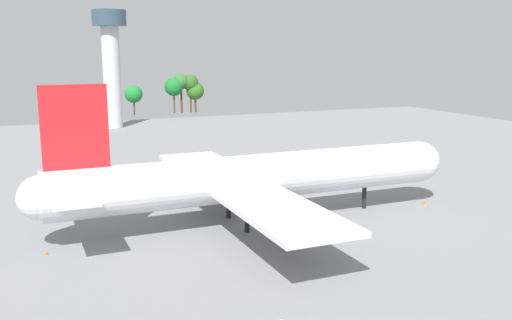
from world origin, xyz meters
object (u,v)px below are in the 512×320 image
Objects in this scene: safety_cone_tail at (46,253)px; control_tower at (111,57)px; cargo_airplane at (255,178)px; safety_cone_nose at (424,202)px.

safety_cone_tail is 120.09m from control_tower.
cargo_airplane is 77.10× the size of safety_cone_nose.
safety_cone_nose is at bearing -74.72° from control_tower.
cargo_airplane is 113.77m from control_tower.
control_tower is (27.58, 114.69, 22.53)m from safety_cone_tail.
safety_cone_nose is 58.90m from safety_cone_tail.
control_tower is (-1.72, 112.62, 16.05)m from cargo_airplane.
safety_cone_tail is at bearing -103.52° from control_tower.
safety_cone_nose is at bearing -3.84° from cargo_airplane.
cargo_airplane reaches higher than safety_cone_tail.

